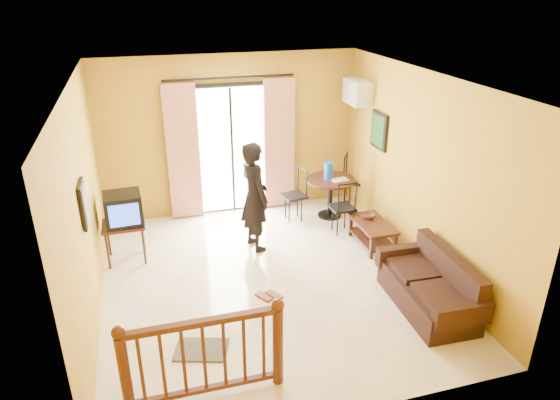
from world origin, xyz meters
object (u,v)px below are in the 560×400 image
object	(u,v)px
television	(123,209)
standing_person	(254,197)
dining_table	(331,187)
coffee_table	(372,230)
sofa	(431,288)

from	to	relation	value
television	standing_person	xyz separation A→B (m)	(1.92, -0.14, 0.02)
dining_table	coffee_table	world-z (taller)	dining_table
coffee_table	sofa	bearing A→B (deg)	-90.05
standing_person	dining_table	bearing A→B (deg)	-78.31
television	coffee_table	size ratio (longest dim) A/B	0.62
coffee_table	sofa	world-z (taller)	sofa
dining_table	sofa	xyz separation A→B (m)	(0.25, -2.90, -0.28)
sofa	standing_person	distance (m)	2.88
dining_table	sofa	world-z (taller)	sofa
coffee_table	sofa	xyz separation A→B (m)	(-0.00, -1.71, 0.02)
coffee_table	standing_person	bearing A→B (deg)	165.55
television	sofa	distance (m)	4.42
dining_table	coffee_table	bearing A→B (deg)	-77.83
dining_table	sofa	size ratio (longest dim) A/B	0.54
television	sofa	bearing A→B (deg)	-35.03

